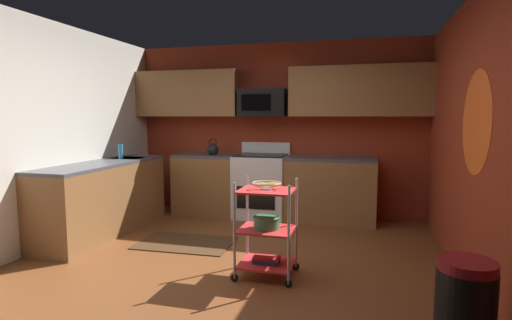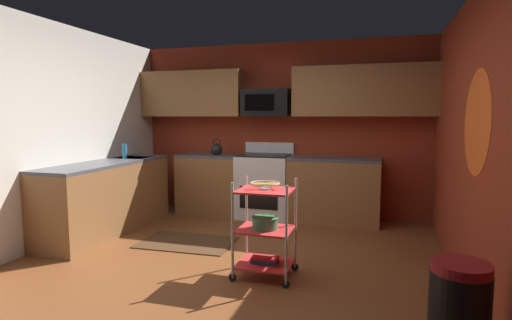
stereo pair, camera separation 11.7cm
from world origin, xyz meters
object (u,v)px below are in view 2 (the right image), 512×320
object	(u,v)px
fruit_bowl	(265,184)
dish_soap_bottle	(125,151)
trash_can	(458,317)
mixing_bowl_large	(265,222)
kettle	(217,149)
microwave	(267,103)
oven_range	(265,185)
rolling_cart	(265,229)
book_stack	(265,260)

from	to	relation	value
fruit_bowl	dish_soap_bottle	bearing A→B (deg)	151.78
trash_can	dish_soap_bottle	bearing A→B (deg)	148.95
mixing_bowl_large	trash_can	bearing A→B (deg)	-35.30
mixing_bowl_large	kettle	distance (m)	2.60
microwave	dish_soap_bottle	xyz separation A→B (m)	(-1.77, -1.00, -0.68)
kettle	dish_soap_bottle	bearing A→B (deg)	-138.59
trash_can	mixing_bowl_large	bearing A→B (deg)	144.70
oven_range	trash_can	size ratio (longest dim) A/B	1.67
fruit_bowl	dish_soap_bottle	size ratio (longest dim) A/B	1.36
rolling_cart	book_stack	bearing A→B (deg)	-90.00
microwave	book_stack	world-z (taller)	microwave
oven_range	dish_soap_bottle	bearing A→B (deg)	-153.17
trash_can	oven_range	bearing A→B (deg)	122.70
trash_can	kettle	bearing A→B (deg)	131.36
kettle	microwave	bearing A→B (deg)	8.12
book_stack	trash_can	xyz separation A→B (m)	(1.46, -1.03, 0.17)
microwave	dish_soap_bottle	world-z (taller)	microwave
oven_range	dish_soap_bottle	xyz separation A→B (m)	(-1.77, -0.90, 0.54)
microwave	kettle	bearing A→B (deg)	-171.88
microwave	fruit_bowl	xyz separation A→B (m)	(0.60, -2.27, -0.82)
mixing_bowl_large	trash_can	size ratio (longest dim) A/B	0.38
book_stack	microwave	bearing A→B (deg)	104.68
oven_range	microwave	xyz separation A→B (m)	(-0.00, 0.10, 1.22)
microwave	mixing_bowl_large	distance (m)	2.63
kettle	dish_soap_bottle	distance (m)	1.35
book_stack	dish_soap_bottle	world-z (taller)	dish_soap_bottle
fruit_bowl	trash_can	distance (m)	1.87
mixing_bowl_large	oven_range	bearing A→B (deg)	105.35
microwave	book_stack	distance (m)	2.81
fruit_bowl	book_stack	distance (m)	0.72
kettle	book_stack	bearing A→B (deg)	-57.94
trash_can	rolling_cart	bearing A→B (deg)	144.70
rolling_cart	dish_soap_bottle	size ratio (longest dim) A/B	4.57
oven_range	mixing_bowl_large	size ratio (longest dim) A/B	4.37
mixing_bowl_large	kettle	xyz separation A→B (m)	(-1.36, 2.16, 0.48)
rolling_cart	oven_range	bearing A→B (deg)	105.35
oven_range	book_stack	bearing A→B (deg)	-74.65
rolling_cart	trash_can	size ratio (longest dim) A/B	1.39
oven_range	mixing_bowl_large	distance (m)	2.25
mixing_bowl_large	dish_soap_bottle	bearing A→B (deg)	151.78
fruit_bowl	mixing_bowl_large	bearing A→B (deg)	0.00
kettle	rolling_cart	bearing A→B (deg)	-57.94
mixing_bowl_large	book_stack	xyz separation A→B (m)	(-0.00, 0.00, -0.36)
book_stack	kettle	xyz separation A→B (m)	(-1.36, 2.16, 0.84)
book_stack	mixing_bowl_large	bearing A→B (deg)	0.00
book_stack	kettle	world-z (taller)	kettle
microwave	mixing_bowl_large	xyz separation A→B (m)	(0.60, -2.27, -1.18)
trash_can	book_stack	bearing A→B (deg)	144.70
oven_range	kettle	xyz separation A→B (m)	(-0.76, -0.00, 0.52)
mixing_bowl_large	kettle	size ratio (longest dim) A/B	0.95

